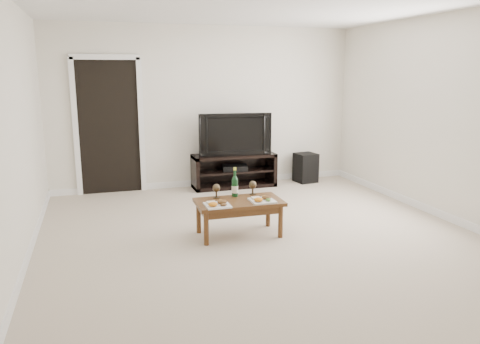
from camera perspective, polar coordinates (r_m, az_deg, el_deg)
name	(u,v)px	position (r m, az deg, el deg)	size (l,w,h in m)	color
floor	(264,240)	(5.40, 2.92, -8.22)	(5.50, 5.50, 0.00)	#BFAF9A
back_wall	(206,107)	(7.74, -4.16, 7.85)	(5.00, 0.04, 2.60)	silver
doorway	(109,128)	(7.53, -15.67, 5.21)	(0.90, 0.02, 2.05)	black
media_console	(234,171)	(7.72, -0.73, 0.18)	(1.37, 0.45, 0.55)	black
television	(234,134)	(7.62, -0.75, 4.71)	(1.18, 0.15, 0.68)	black
av_receiver	(235,168)	(7.71, -0.63, 0.54)	(0.40, 0.30, 0.08)	black
subwoofer	(306,168)	(8.16, 7.99, 0.53)	(0.33, 0.33, 0.50)	black
coffee_table	(239,218)	(5.47, -0.13, -5.61)	(0.99, 0.54, 0.42)	#543017
plate_left	(217,203)	(5.19, -2.77, -3.81)	(0.27, 0.27, 0.07)	white
plate_right	(262,199)	(5.37, 2.72, -3.25)	(0.27, 0.27, 0.07)	white
wine_bottle	(235,182)	(5.54, -0.63, -1.23)	(0.07, 0.07, 0.35)	#0E3618
goblet_left	(216,191)	(5.50, -2.90, -2.32)	(0.09, 0.09, 0.17)	#3D3221
goblet_right	(253,188)	(5.65, 1.56, -1.92)	(0.09, 0.09, 0.17)	#3D3221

